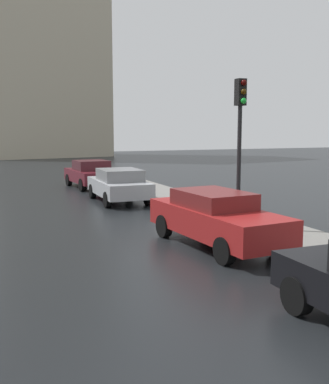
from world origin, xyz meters
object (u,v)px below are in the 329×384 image
Objects in this scene: car_maroon_far_lane at (91,174)px; car_red_behind_camera at (216,218)px; car_silver_near_kerb at (119,185)px; traffic_light at (240,126)px.

car_red_behind_camera is at bearing -93.38° from car_maroon_far_lane.
car_maroon_far_lane reaches higher than car_silver_near_kerb.
car_maroon_far_lane is 0.92× the size of traffic_light.
car_silver_near_kerb is 0.88× the size of car_red_behind_camera.
traffic_light is at bearing -76.24° from car_silver_near_kerb.
car_red_behind_camera is 2.96m from traffic_light.
car_maroon_far_lane is (0.03, 5.10, 0.00)m from car_silver_near_kerb.
car_silver_near_kerb is 8.04m from car_red_behind_camera.
car_maroon_far_lane is (-0.13, 13.14, -0.02)m from car_red_behind_camera.
traffic_light reaches higher than car_maroon_far_lane.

